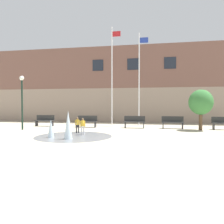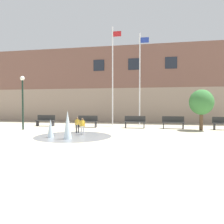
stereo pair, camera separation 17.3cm
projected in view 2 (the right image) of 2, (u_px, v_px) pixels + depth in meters
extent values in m
plane|color=#BCB299|center=(88.00, 163.00, 6.73)|extent=(100.00, 100.00, 0.00)
cube|color=gray|center=(136.00, 105.00, 24.25)|extent=(36.00, 6.00, 3.42)
cube|color=brown|center=(136.00, 71.00, 24.12)|extent=(36.00, 6.00, 4.18)
cube|color=#1E232D|center=(99.00, 65.00, 21.83)|extent=(1.10, 0.06, 1.10)
cube|color=#1E232D|center=(134.00, 64.00, 21.16)|extent=(1.10, 0.06, 1.10)
cube|color=#1E232D|center=(171.00, 63.00, 20.48)|extent=(1.10, 0.06, 1.10)
cylinder|color=gray|center=(73.00, 136.00, 12.28)|extent=(4.30, 4.30, 0.01)
cone|color=silver|center=(51.00, 128.00, 11.85)|extent=(0.36, 0.36, 0.99)
cone|color=silver|center=(68.00, 125.00, 11.31)|extent=(0.44, 0.44, 1.48)
cube|color=#28282D|center=(38.00, 123.00, 18.29)|extent=(0.06, 0.40, 0.44)
cube|color=#28282D|center=(53.00, 124.00, 18.02)|extent=(0.06, 0.40, 0.44)
cube|color=#2D2D2D|center=(45.00, 120.00, 18.14)|extent=(1.60, 0.44, 0.05)
cube|color=#2D2D2D|center=(46.00, 118.00, 18.33)|extent=(1.60, 0.04, 0.42)
cube|color=#28282D|center=(79.00, 124.00, 17.32)|extent=(0.06, 0.40, 0.44)
cube|color=#28282D|center=(96.00, 125.00, 17.05)|extent=(0.06, 0.40, 0.44)
cube|color=#2D2D2D|center=(87.00, 121.00, 17.17)|extent=(1.60, 0.44, 0.05)
cube|color=#2D2D2D|center=(88.00, 118.00, 17.36)|extent=(1.60, 0.04, 0.42)
cube|color=#28282D|center=(126.00, 125.00, 16.74)|extent=(0.06, 0.40, 0.44)
cube|color=#28282D|center=(144.00, 125.00, 16.48)|extent=(0.06, 0.40, 0.44)
cube|color=#2D2D2D|center=(135.00, 122.00, 16.60)|extent=(1.60, 0.44, 0.05)
cube|color=#2D2D2D|center=(135.00, 119.00, 16.79)|extent=(1.60, 0.04, 0.42)
cube|color=#28282D|center=(163.00, 126.00, 16.30)|extent=(0.06, 0.40, 0.44)
cube|color=#28282D|center=(183.00, 126.00, 16.03)|extent=(0.06, 0.40, 0.44)
cube|color=#2D2D2D|center=(173.00, 122.00, 16.15)|extent=(1.60, 0.44, 0.05)
cube|color=#2D2D2D|center=(173.00, 119.00, 16.34)|extent=(1.60, 0.04, 0.42)
cube|color=#28282D|center=(214.00, 127.00, 15.51)|extent=(0.06, 0.40, 0.44)
cube|color=#2D2D2D|center=(224.00, 120.00, 15.56)|extent=(1.60, 0.04, 0.42)
cylinder|color=#28282D|center=(76.00, 129.00, 13.74)|extent=(0.07, 0.07, 0.52)
cylinder|color=#28282D|center=(78.00, 129.00, 13.71)|extent=(0.07, 0.07, 0.52)
cube|color=gold|center=(77.00, 122.00, 13.71)|extent=(0.17, 0.23, 0.33)
sphere|color=brown|center=(77.00, 118.00, 13.70)|extent=(0.13, 0.13, 0.13)
cylinder|color=gold|center=(75.00, 123.00, 13.74)|extent=(0.05, 0.05, 0.34)
cylinder|color=gold|center=(79.00, 123.00, 13.69)|extent=(0.05, 0.05, 0.34)
cylinder|color=silver|center=(81.00, 130.00, 12.91)|extent=(0.07, 0.07, 0.52)
cylinder|color=silver|center=(84.00, 130.00, 12.89)|extent=(0.07, 0.07, 0.52)
cube|color=gold|center=(82.00, 123.00, 12.89)|extent=(0.17, 0.23, 0.33)
sphere|color=brown|center=(82.00, 119.00, 12.88)|extent=(0.13, 0.13, 0.13)
cylinder|color=gold|center=(80.00, 124.00, 12.91)|extent=(0.05, 0.05, 0.34)
cylinder|color=gold|center=(85.00, 124.00, 12.86)|extent=(0.05, 0.05, 0.34)
cylinder|color=silver|center=(113.00, 76.00, 18.98)|extent=(0.10, 0.10, 8.51)
cube|color=#B21E23|center=(117.00, 34.00, 18.78)|extent=(0.70, 0.02, 0.45)
cylinder|color=silver|center=(140.00, 79.00, 18.54)|extent=(0.10, 0.10, 7.85)
cube|color=#233893|center=(145.00, 40.00, 18.35)|extent=(0.70, 0.02, 0.45)
cylinder|color=#192D23|center=(23.00, 105.00, 15.53)|extent=(0.12, 0.12, 3.49)
sphere|color=white|center=(22.00, 78.00, 15.47)|extent=(0.32, 0.32, 0.32)
cylinder|color=brown|center=(201.00, 123.00, 15.12)|extent=(0.24, 0.24, 1.08)
ellipsoid|color=#387538|center=(201.00, 102.00, 15.07)|extent=(1.65, 1.65, 1.75)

